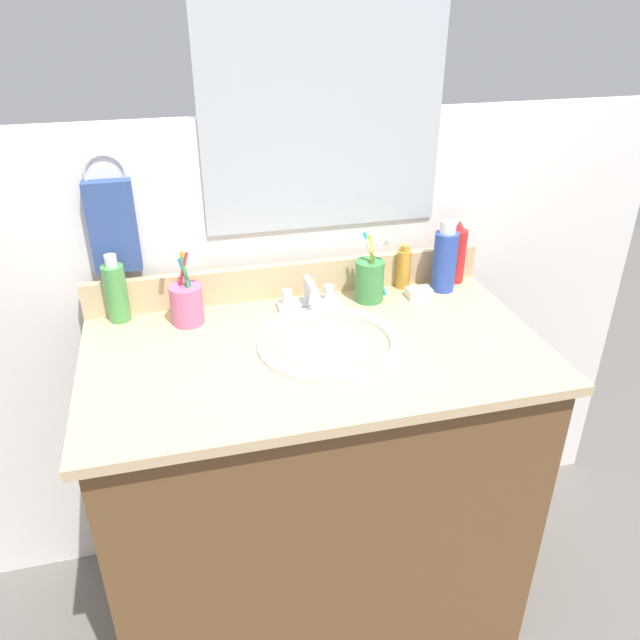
{
  "coord_description": "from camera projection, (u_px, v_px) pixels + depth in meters",
  "views": [
    {
      "loc": [
        -0.29,
        -1.18,
        1.58
      ],
      "look_at": [
        0.01,
        0.0,
        0.92
      ],
      "focal_mm": 35.12,
      "sensor_mm": 36.0,
      "label": 1
    }
  ],
  "objects": [
    {
      "name": "cup_green",
      "position": [
        370.0,
        280.0,
        1.6
      ],
      "size": [
        0.09,
        0.08,
        0.19
      ],
      "color": "#3F8C47",
      "rests_on": "countertop"
    },
    {
      "name": "ground_plane",
      "position": [
        317.0,
        597.0,
        1.82
      ],
      "size": [
        6.0,
        6.0,
        0.0
      ],
      "primitive_type": "plane",
      "color": "#66605B"
    },
    {
      "name": "mirror_panel",
      "position": [
        324.0,
        114.0,
        1.49
      ],
      "size": [
        0.6,
        0.01,
        0.56
      ],
      "primitive_type": "cube",
      "color": "#B2BCC6"
    },
    {
      "name": "bottle_shampoo_blue",
      "position": [
        445.0,
        259.0,
        1.64
      ],
      "size": [
        0.06,
        0.06,
        0.19
      ],
      "color": "#2D4CB2",
      "rests_on": "countertop"
    },
    {
      "name": "towel_ring",
      "position": [
        105.0,
        174.0,
        1.43
      ],
      "size": [
        0.1,
        0.01,
        0.1
      ],
      "primitive_type": "torus",
      "rotation": [
        1.57,
        0.0,
        0.0
      ],
      "color": "silver"
    },
    {
      "name": "sink_basin",
      "position": [
        328.0,
        355.0,
        1.44
      ],
      "size": [
        0.33,
        0.33,
        0.11
      ],
      "color": "white",
      "rests_on": "countertop"
    },
    {
      "name": "bottle_spray_red",
      "position": [
        457.0,
        254.0,
        1.69
      ],
      "size": [
        0.05,
        0.05,
        0.17
      ],
      "color": "red",
      "rests_on": "countertop"
    },
    {
      "name": "faucet",
      "position": [
        309.0,
        296.0,
        1.58
      ],
      "size": [
        0.16,
        0.1,
        0.08
      ],
      "color": "silver",
      "rests_on": "countertop"
    },
    {
      "name": "back_wall",
      "position": [
        288.0,
        348.0,
        1.8
      ],
      "size": [
        2.14,
        0.04,
        1.3
      ],
      "primitive_type": "cube",
      "color": "white",
      "rests_on": "ground_plane"
    },
    {
      "name": "bottle_oil_amber",
      "position": [
        403.0,
        268.0,
        1.67
      ],
      "size": [
        0.04,
        0.04,
        0.12
      ],
      "color": "gold",
      "rests_on": "countertop"
    },
    {
      "name": "vanity_cabinet",
      "position": [
        316.0,
        491.0,
        1.62
      ],
      "size": [
        1.0,
        0.53,
        0.82
      ],
      "primitive_type": "cube",
      "color": "brown",
      "rests_on": "ground_plane"
    },
    {
      "name": "soap_bar",
      "position": [
        419.0,
        293.0,
        1.64
      ],
      "size": [
        0.06,
        0.04,
        0.02
      ],
      "primitive_type": "cube",
      "color": "white",
      "rests_on": "countertop"
    },
    {
      "name": "hand_towel",
      "position": [
        113.0,
        227.0,
        1.47
      ],
      "size": [
        0.11,
        0.04,
        0.22
      ],
      "primitive_type": "cube",
      "color": "#334C8C"
    },
    {
      "name": "backsplash",
      "position": [
        290.0,
        280.0,
        1.63
      ],
      "size": [
        1.04,
        0.02,
        0.09
      ],
      "primitive_type": "cube",
      "color": "#D1B284",
      "rests_on": "countertop"
    },
    {
      "name": "cup_pink",
      "position": [
        187.0,
        303.0,
        1.49
      ],
      "size": [
        0.08,
        0.08,
        0.19
      ],
      "color": "#D16693",
      "rests_on": "countertop"
    },
    {
      "name": "bottle_toner_green",
      "position": [
        116.0,
        292.0,
        1.5
      ],
      "size": [
        0.05,
        0.05,
        0.17
      ],
      "color": "#4C9E4C",
      "rests_on": "countertop"
    },
    {
      "name": "countertop",
      "position": [
        316.0,
        352.0,
        1.42
      ],
      "size": [
        1.04,
        0.58,
        0.02
      ],
      "primitive_type": "cube",
      "color": "#D1B284",
      "rests_on": "vanity_cabinet"
    }
  ]
}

